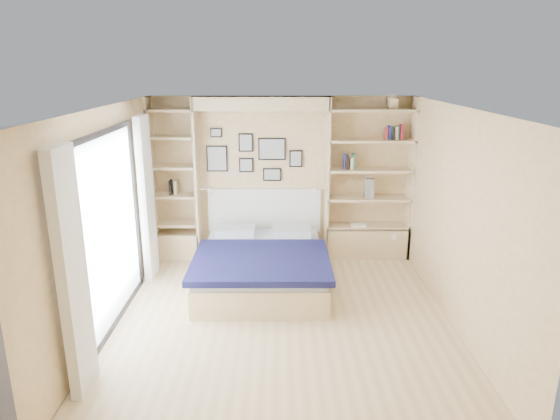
{
  "coord_description": "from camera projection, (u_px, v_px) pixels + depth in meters",
  "views": [
    {
      "loc": [
        -0.04,
        -5.39,
        2.94
      ],
      "look_at": [
        -0.03,
        0.9,
        1.11
      ],
      "focal_mm": 32.0,
      "sensor_mm": 36.0,
      "label": 1
    }
  ],
  "objects": [
    {
      "name": "reading_lamps",
      "position": [
        262.0,
        190.0,
        7.61
      ],
      "size": [
        1.92,
        0.12,
        0.15
      ],
      "color": "silver",
      "rests_on": "ground"
    },
    {
      "name": "shelf_decor",
      "position": [
        358.0,
        151.0,
        7.51
      ],
      "size": [
        3.52,
        0.23,
        2.03
      ],
      "color": "#A51E1E",
      "rests_on": "ground"
    },
    {
      "name": "room_shell",
      "position": [
        255.0,
        200.0,
        7.16
      ],
      "size": [
        4.5,
        4.5,
        4.5
      ],
      "color": "#DCB881",
      "rests_on": "ground"
    },
    {
      "name": "ground",
      "position": [
        283.0,
        319.0,
        6.0
      ],
      "size": [
        4.5,
        4.5,
        0.0
      ],
      "primitive_type": "plane",
      "color": "#D3B585",
      "rests_on": "ground"
    },
    {
      "name": "bed",
      "position": [
        262.0,
        265.0,
        6.9
      ],
      "size": [
        1.78,
        2.33,
        1.07
      ],
      "color": "#CAB480",
      "rests_on": "ground"
    },
    {
      "name": "photo_gallery",
      "position": [
        252.0,
        155.0,
        7.68
      ],
      "size": [
        1.48,
        0.02,
        0.82
      ],
      "color": "black",
      "rests_on": "ground"
    }
  ]
}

